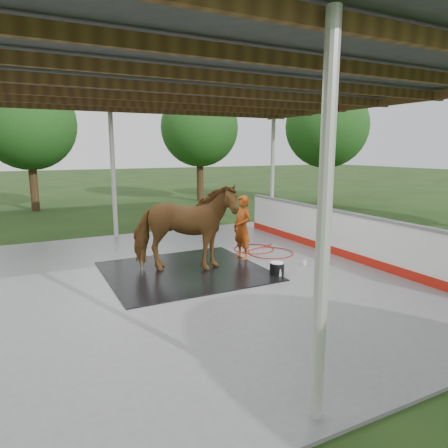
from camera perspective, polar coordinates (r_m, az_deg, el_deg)
name	(u,v)px	position (r m, az deg, el deg)	size (l,w,h in m)	color
ground	(166,283)	(8.36, -8.33, -8.38)	(100.00, 100.00, 0.00)	#1E3814
concrete_slab	(166,282)	(8.35, -8.33, -8.22)	(12.00, 10.00, 0.05)	slate
pavilion_structure	(160,81)	(8.01, -9.13, 19.54)	(12.60, 10.60, 4.05)	beige
dasher_board	(338,234)	(10.53, 16.02, -1.37)	(0.16, 8.00, 1.15)	#B51B0F
tree_belt	(161,97)	(8.93, -9.03, 17.46)	(28.00, 28.00, 5.80)	#382314
rubber_mat	(185,271)	(8.91, -5.56, -6.69)	(3.35, 3.14, 0.03)	black
horse	(184,228)	(8.67, -5.67, -0.56)	(1.03, 2.27, 1.92)	brown
handler	(242,228)	(9.69, 2.64, -0.54)	(0.57, 0.38, 1.57)	#AD4512
wash_bucket	(277,269)	(8.64, 7.58, -6.35)	(0.31, 0.31, 0.29)	black
soap_bottle_a	(279,271)	(8.55, 7.92, -6.62)	(0.10, 0.11, 0.27)	silver
soap_bottle_b	(305,262)	(9.51, 11.45, -5.30)	(0.07, 0.08, 0.17)	#338CD8
hose_coil	(263,251)	(10.63, 5.53, -3.83)	(1.48, 1.67, 0.02)	#9D170B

